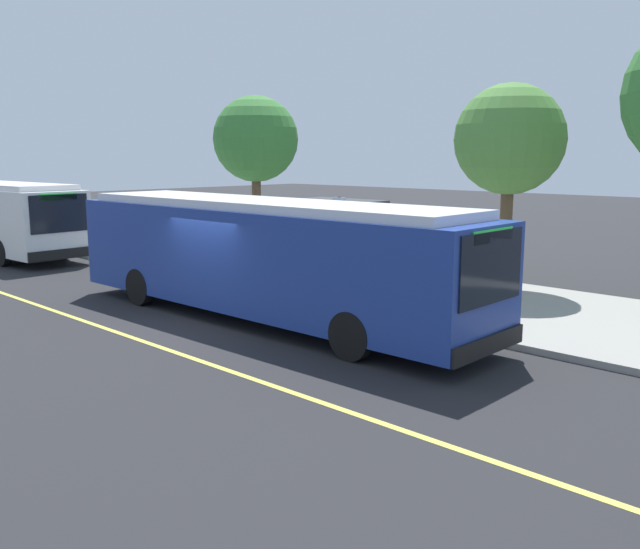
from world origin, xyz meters
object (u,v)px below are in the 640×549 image
(pedestrian_commuter, at_px, (348,257))
(transit_bus_main, at_px, (264,255))
(waiting_bench, at_px, (351,262))
(route_sign_post, at_px, (339,234))

(pedestrian_commuter, bearing_deg, transit_bus_main, -81.32)
(transit_bus_main, height_order, waiting_bench, transit_bus_main)
(waiting_bench, bearing_deg, transit_bus_main, -70.35)
(transit_bus_main, relative_size, route_sign_post, 4.45)
(waiting_bench, relative_size, pedestrian_commuter, 0.95)
(transit_bus_main, relative_size, pedestrian_commuter, 7.37)
(transit_bus_main, xyz_separation_m, waiting_bench, (-1.93, 5.41, -0.99))
(route_sign_post, bearing_deg, pedestrian_commuter, 123.60)
(transit_bus_main, bearing_deg, route_sign_post, 81.64)
(route_sign_post, relative_size, pedestrian_commuter, 1.66)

